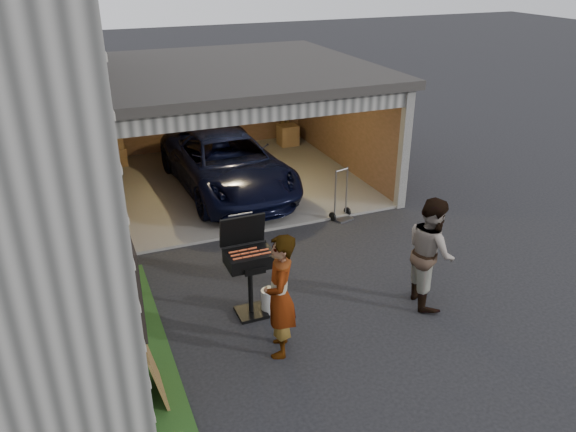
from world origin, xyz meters
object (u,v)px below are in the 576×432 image
(minivan, at_px, (227,166))
(woman, at_px, (280,296))
(man, at_px, (431,252))
(plywood_panel, at_px, (155,371))
(bbq_grill, at_px, (249,261))
(hand_truck, at_px, (342,210))
(propane_tank, at_px, (269,301))

(minivan, distance_m, woman, 6.16)
(man, relative_size, plywood_panel, 2.17)
(plywood_panel, bearing_deg, minivan, 65.67)
(bbq_grill, xyz_separation_m, plywood_panel, (-1.74, -1.34, -0.54))
(minivan, height_order, hand_truck, minivan)
(woman, relative_size, man, 1.01)
(minivan, xyz_separation_m, hand_truck, (1.86, -2.39, -0.46))
(minivan, distance_m, propane_tank, 5.15)
(bbq_grill, height_order, hand_truck, bbq_grill)
(propane_tank, bearing_deg, man, -15.51)
(man, bearing_deg, minivan, 30.72)
(plywood_panel, xyz_separation_m, hand_truck, (4.72, 3.94, -0.20))
(hand_truck, bearing_deg, woman, -142.40)
(propane_tank, xyz_separation_m, hand_truck, (2.68, 2.68, 0.03))
(woman, height_order, bbq_grill, woman)
(man, relative_size, bbq_grill, 1.15)
(propane_tank, height_order, plywood_panel, plywood_panel)
(man, xyz_separation_m, hand_truck, (0.16, 3.37, -0.71))
(woman, xyz_separation_m, bbq_grill, (-0.10, 1.07, 0.02))
(minivan, distance_m, plywood_panel, 6.95)
(woman, bearing_deg, plywood_panel, -59.42)
(man, distance_m, propane_tank, 2.72)
(hand_truck, bearing_deg, bbq_grill, -153.18)
(woman, relative_size, hand_truck, 1.63)
(man, distance_m, bbq_grill, 2.92)
(minivan, relative_size, woman, 2.60)
(woman, distance_m, propane_tank, 1.26)
(propane_tank, bearing_deg, bbq_grill, 166.36)
(bbq_grill, bearing_deg, hand_truck, 41.13)
(hand_truck, bearing_deg, plywood_panel, -154.45)
(minivan, xyz_separation_m, man, (1.70, -5.76, 0.25))
(woman, xyz_separation_m, plywood_panel, (-1.84, -0.27, -0.52))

